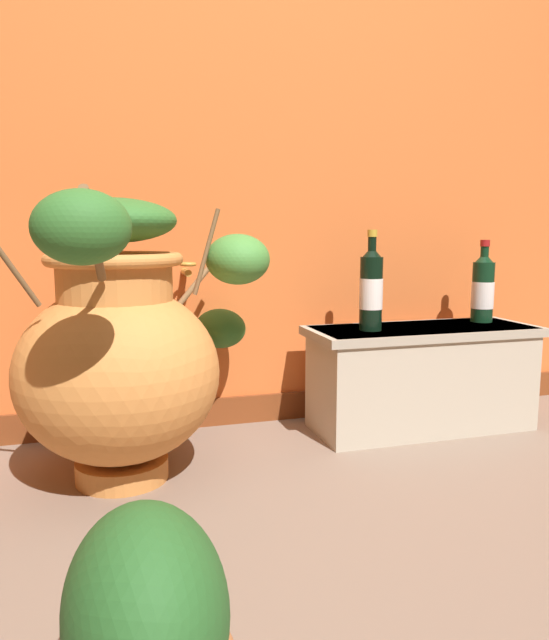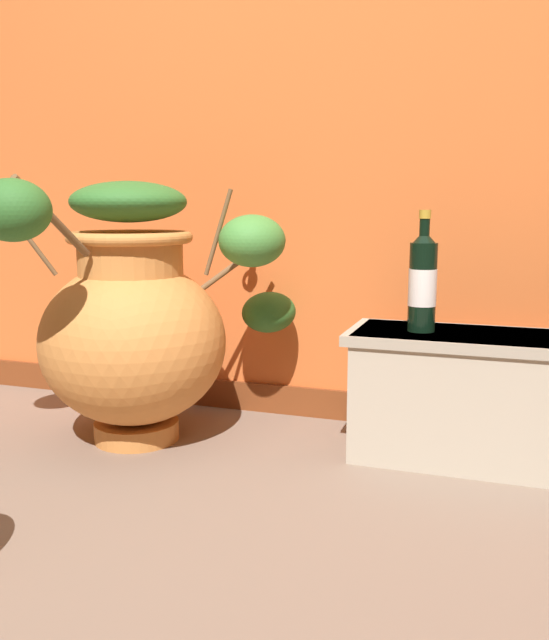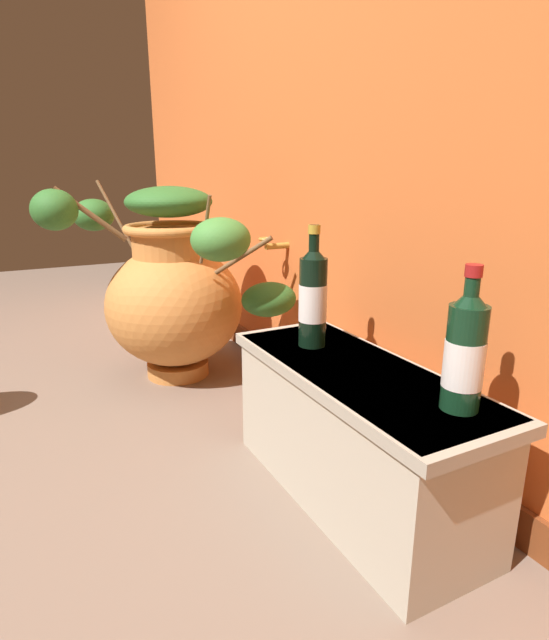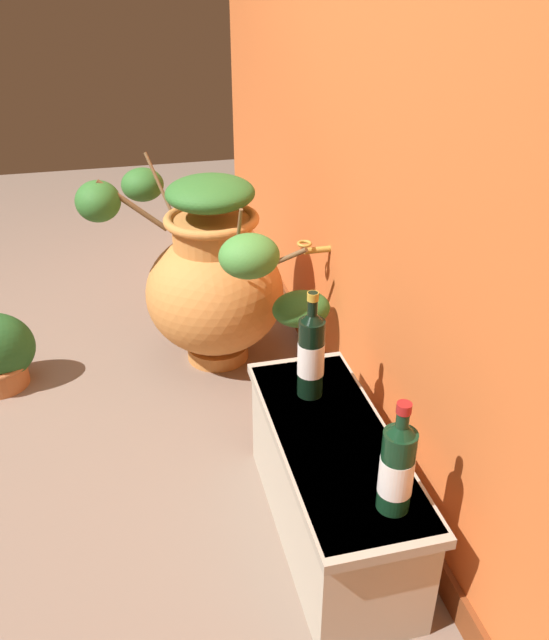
{
  "view_description": "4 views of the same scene",
  "coord_description": "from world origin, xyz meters",
  "px_view_note": "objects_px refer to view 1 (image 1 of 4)",
  "views": [
    {
      "loc": [
        -0.54,
        -0.98,
        0.7
      ],
      "look_at": [
        0.02,
        0.89,
        0.41
      ],
      "focal_mm": 33.41,
      "sensor_mm": 36.0,
      "label": 1
    },
    {
      "loc": [
        0.57,
        -1.06,
        0.72
      ],
      "look_at": [
        -0.06,
        0.75,
        0.39
      ],
      "focal_mm": 37.65,
      "sensor_mm": 36.0,
      "label": 2
    },
    {
      "loc": [
        1.52,
        0.12,
        0.84
      ],
      "look_at": [
        0.11,
        0.85,
        0.38
      ],
      "focal_mm": 28.48,
      "sensor_mm": 36.0,
      "label": 3
    },
    {
      "loc": [
        1.88,
        0.37,
        1.53
      ],
      "look_at": [
        -0.08,
        0.85,
        0.38
      ],
      "focal_mm": 36.61,
      "sensor_mm": 36.0,
      "label": 4
    }
  ],
  "objects_px": {
    "wine_bottle_left": "(371,288)",
    "terracotta_urn": "(121,348)",
    "potted_shrub": "(147,626)",
    "wine_bottle_middle": "(483,287)"
  },
  "relations": [
    {
      "from": "wine_bottle_left",
      "to": "potted_shrub",
      "type": "height_order",
      "value": "wine_bottle_left"
    },
    {
      "from": "terracotta_urn",
      "to": "wine_bottle_left",
      "type": "height_order",
      "value": "terracotta_urn"
    },
    {
      "from": "terracotta_urn",
      "to": "wine_bottle_left",
      "type": "xyz_separation_m",
      "value": [
        0.83,
        0.16,
        0.13
      ]
    },
    {
      "from": "terracotta_urn",
      "to": "potted_shrub",
      "type": "bearing_deg",
      "value": -90.45
    },
    {
      "from": "wine_bottle_left",
      "to": "potted_shrub",
      "type": "xyz_separation_m",
      "value": [
        -0.84,
        -1.04,
        -0.37
      ]
    },
    {
      "from": "wine_bottle_left",
      "to": "terracotta_urn",
      "type": "bearing_deg",
      "value": -169.09
    },
    {
      "from": "terracotta_urn",
      "to": "wine_bottle_left",
      "type": "relative_size",
      "value": 2.75
    },
    {
      "from": "potted_shrub",
      "to": "wine_bottle_middle",
      "type": "bearing_deg",
      "value": 39.76
    },
    {
      "from": "terracotta_urn",
      "to": "potted_shrub",
      "type": "distance_m",
      "value": 0.91
    },
    {
      "from": "wine_bottle_middle",
      "to": "potted_shrub",
      "type": "relative_size",
      "value": 0.94
    }
  ]
}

